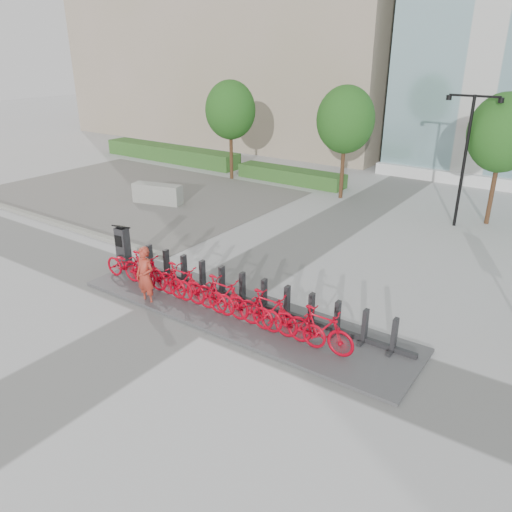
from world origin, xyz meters
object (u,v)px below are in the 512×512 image
Objects in this scene: bike_0 at (128,266)px; kiosk at (123,246)px; jersey_barrier at (158,194)px; worker_red at (145,276)px.

kiosk reaches higher than bike_0.
bike_0 is 0.78× the size of jersey_barrier.
kiosk is 7.28m from jersey_barrier.
worker_red is (1.45, -0.63, 0.28)m from bike_0.
jersey_barrier is at bearing 134.44° from worker_red.
worker_red reaches higher than bike_0.
bike_0 is 1.08× the size of worker_red.
bike_0 is 1.61m from worker_red.
kiosk is at bearing -67.23° from jersey_barrier.
bike_0 is 8.34m from jersey_barrier.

